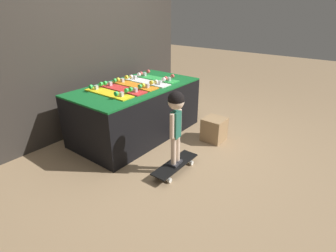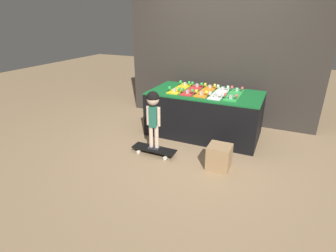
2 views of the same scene
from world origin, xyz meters
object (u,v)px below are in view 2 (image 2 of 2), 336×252
skateboard_white_on_rack (219,93)px  storage_box (219,157)px  skateboard_orange_on_rack (206,91)px  skateboard_yellow_on_rack (180,88)px  child (153,109)px  skateboard_green_on_rack (234,94)px  skateboard_on_floor (154,149)px  skateboard_red_on_rack (193,90)px

skateboard_white_on_rack → storage_box: skateboard_white_on_rack is taller
skateboard_white_on_rack → storage_box: 1.14m
skateboard_orange_on_rack → storage_box: (0.50, -0.97, -0.57)m
skateboard_yellow_on_rack → storage_box: skateboard_yellow_on_rack is taller
child → storage_box: size_ratio=2.63×
skateboard_yellow_on_rack → skateboard_white_on_rack: 0.67m
skateboard_green_on_rack → skateboard_white_on_rack: bearing=-175.7°
skateboard_yellow_on_rack → skateboard_orange_on_rack: 0.44m
skateboard_on_floor → skateboard_red_on_rack: bearing=78.4°
skateboard_green_on_rack → storage_box: bearing=-86.5°
skateboard_yellow_on_rack → storage_box: size_ratio=2.20×
skateboard_on_floor → skateboard_orange_on_rack: bearing=66.8°
skateboard_red_on_rack → skateboard_orange_on_rack: bearing=1.1°
skateboard_on_floor → child: bearing=-116.6°
skateboard_green_on_rack → skateboard_yellow_on_rack: bearing=178.9°
skateboard_orange_on_rack → child: (-0.42, -0.99, -0.06)m
skateboard_yellow_on_rack → storage_box: bearing=-45.8°
skateboard_red_on_rack → skateboard_orange_on_rack: 0.22m
skateboard_yellow_on_rack → skateboard_white_on_rack: bearing=-2.9°
skateboard_orange_on_rack → skateboard_on_floor: bearing=-113.2°
skateboard_orange_on_rack → child: bearing=-113.2°
skateboard_yellow_on_rack → skateboard_green_on_rack: same height
skateboard_green_on_rack → storage_box: (0.06, -0.96, -0.57)m
skateboard_green_on_rack → skateboard_on_floor: bearing=-131.6°
skateboard_white_on_rack → skateboard_red_on_rack: bearing=176.8°
child → storage_box: (0.93, 0.02, -0.52)m
skateboard_white_on_rack → skateboard_on_floor: bearing=-123.9°
skateboard_orange_on_rack → skateboard_white_on_rack: bearing=-7.3°
skateboard_yellow_on_rack → skateboard_orange_on_rack: size_ratio=1.00×
skateboard_white_on_rack → storage_box: (0.28, -0.94, -0.57)m
skateboard_yellow_on_rack → child: child is taller
skateboard_white_on_rack → skateboard_green_on_rack: 0.22m
skateboard_red_on_rack → child: bearing=-101.6°
skateboard_red_on_rack → skateboard_green_on_rack: size_ratio=1.00×
skateboard_yellow_on_rack → skateboard_white_on_rack: same height
skateboard_white_on_rack → child: 1.16m
skateboard_on_floor → child: 0.60m
storage_box → skateboard_white_on_rack: bearing=106.7°
storage_box → skateboard_on_floor: bearing=-178.7°
skateboard_white_on_rack → skateboard_green_on_rack: same height
skateboard_orange_on_rack → skateboard_green_on_rack: size_ratio=1.00×
skateboard_on_floor → storage_box: size_ratio=2.01×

